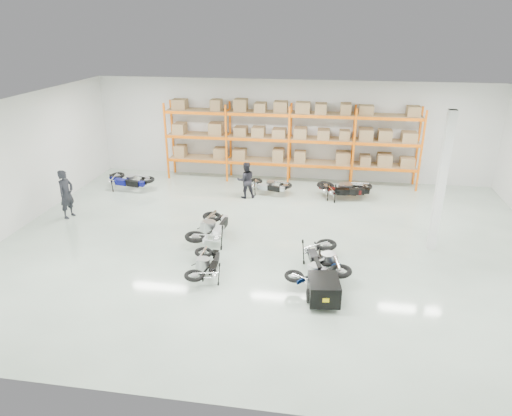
% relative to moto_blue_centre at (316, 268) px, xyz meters
% --- Properties ---
extents(room, '(18.00, 18.00, 18.00)m').
position_rel_moto_blue_centre_xyz_m(room, '(-1.56, 2.27, 1.76)').
color(room, silver).
rests_on(room, ground).
extents(pallet_rack, '(11.28, 0.98, 3.62)m').
position_rel_moto_blue_centre_xyz_m(pallet_rack, '(-1.56, 8.72, 1.77)').
color(pallet_rack, orange).
rests_on(pallet_rack, ground).
extents(structural_column, '(0.25, 0.25, 4.50)m').
position_rel_moto_blue_centre_xyz_m(structural_column, '(3.64, 2.77, 1.76)').
color(structural_column, white).
rests_on(structural_column, ground).
extents(moto_blue_centre, '(1.65, 1.74, 1.04)m').
position_rel_moto_blue_centre_xyz_m(moto_blue_centre, '(0.00, 0.00, 0.00)').
color(moto_blue_centre, '#071B4C').
rests_on(moto_blue_centre, ground).
extents(moto_silver_left, '(1.16, 2.08, 1.29)m').
position_rel_moto_blue_centre_xyz_m(moto_silver_left, '(-3.57, 2.17, 0.12)').
color(moto_silver_left, silver).
rests_on(moto_silver_left, ground).
extents(moto_black_far_left, '(0.92, 1.68, 1.05)m').
position_rel_moto_blue_centre_xyz_m(moto_black_far_left, '(-3.15, -0.10, 0.01)').
color(moto_black_far_left, black).
rests_on(moto_black_far_left, ground).
extents(moto_touring_right, '(1.41, 2.10, 1.24)m').
position_rel_moto_blue_centre_xyz_m(moto_touring_right, '(0.23, 0.66, 0.10)').
color(moto_touring_right, black).
rests_on(moto_touring_right, ground).
extents(trailer, '(0.90, 1.69, 0.69)m').
position_rel_moto_blue_centre_xyz_m(trailer, '(0.23, -0.94, -0.09)').
color(trailer, black).
rests_on(trailer, ground).
extents(moto_back_a, '(2.04, 1.32, 1.22)m').
position_rel_moto_blue_centre_xyz_m(moto_back_a, '(-8.34, 6.49, 0.08)').
color(moto_back_a, navy).
rests_on(moto_back_a, ground).
extents(moto_back_b, '(1.79, 1.20, 1.06)m').
position_rel_moto_blue_centre_xyz_m(moto_back_b, '(-2.24, 6.92, 0.01)').
color(moto_back_b, '#ADB1B7').
rests_on(moto_back_b, ground).
extents(moto_back_c, '(2.00, 1.17, 1.23)m').
position_rel_moto_blue_centre_xyz_m(moto_back_c, '(0.99, 6.84, 0.09)').
color(moto_back_c, black).
rests_on(moto_back_c, ground).
extents(moto_back_d, '(1.84, 1.04, 1.14)m').
position_rel_moto_blue_centre_xyz_m(moto_back_d, '(0.78, 6.89, 0.05)').
color(moto_back_d, '#3D0C0C').
rests_on(moto_back_d, ground).
extents(person_left, '(0.56, 0.74, 1.84)m').
position_rel_moto_blue_centre_xyz_m(person_left, '(-9.36, 3.31, 0.43)').
color(person_left, black).
rests_on(person_left, ground).
extents(person_back, '(0.89, 0.79, 1.53)m').
position_rel_moto_blue_centre_xyz_m(person_back, '(-3.13, 6.36, 0.27)').
color(person_back, black).
rests_on(person_back, ground).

